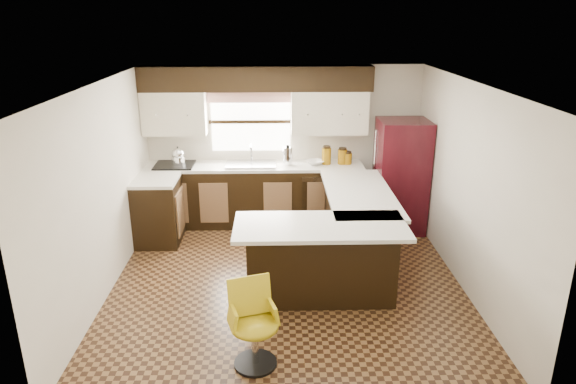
{
  "coord_description": "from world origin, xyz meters",
  "views": [
    {
      "loc": [
        -0.13,
        -5.57,
        3.12
      ],
      "look_at": [
        0.02,
        0.45,
        1.01
      ],
      "focal_mm": 32.0,
      "sensor_mm": 36.0,
      "label": 1
    }
  ],
  "objects_px": {
    "peninsula_long": "(354,227)",
    "refrigerator": "(401,176)",
    "bar_chair": "(255,327)",
    "peninsula_return": "(321,262)"
  },
  "relations": [
    {
      "from": "peninsula_long",
      "to": "bar_chair",
      "type": "bearing_deg",
      "value": -119.51
    },
    {
      "from": "peninsula_long",
      "to": "peninsula_return",
      "type": "height_order",
      "value": "same"
    },
    {
      "from": "peninsula_return",
      "to": "peninsula_long",
      "type": "bearing_deg",
      "value": 61.7
    },
    {
      "from": "refrigerator",
      "to": "peninsula_long",
      "type": "bearing_deg",
      "value": -129.66
    },
    {
      "from": "bar_chair",
      "to": "refrigerator",
      "type": "bearing_deg",
      "value": 40.2
    },
    {
      "from": "peninsula_long",
      "to": "bar_chair",
      "type": "distance_m",
      "value": 2.5
    },
    {
      "from": "peninsula_long",
      "to": "refrigerator",
      "type": "relative_size",
      "value": 1.17
    },
    {
      "from": "peninsula_long",
      "to": "refrigerator",
      "type": "xyz_separation_m",
      "value": [
        0.82,
        0.99,
        0.39
      ]
    },
    {
      "from": "refrigerator",
      "to": "bar_chair",
      "type": "bearing_deg",
      "value": -122.95
    },
    {
      "from": "peninsula_long",
      "to": "refrigerator",
      "type": "bearing_deg",
      "value": 50.34
    }
  ]
}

